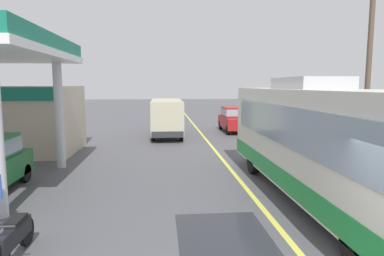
{
  "coord_description": "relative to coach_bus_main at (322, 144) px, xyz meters",
  "views": [
    {
      "loc": [
        -2.8,
        -4.42,
        3.44
      ],
      "look_at": [
        -1.5,
        10.0,
        1.6
      ],
      "focal_mm": 31.57,
      "sensor_mm": 36.0,
      "label": 1
    }
  ],
  "objects": [
    {
      "name": "motorcycle_parked_forecourt",
      "position": [
        -7.62,
        -2.73,
        -1.28
      ],
      "size": [
        0.55,
        1.8,
        0.92
      ],
      "color": "black",
      "rests_on": "ground"
    },
    {
      "name": "lane_divider_stripe",
      "position": [
        -1.87,
        10.03,
        -1.72
      ],
      "size": [
        0.16,
        50.0,
        0.01
      ],
      "primitive_type": "cube",
      "color": "#D8CC4C",
      "rests_on": "ground"
    },
    {
      "name": "utility_pole_roadside",
      "position": [
        4.88,
        5.62,
        2.56
      ],
      "size": [
        1.8,
        0.24,
        8.19
      ],
      "color": "brown",
      "rests_on": "ground"
    },
    {
      "name": "minibus_opposing_lane",
      "position": [
        -4.35,
        13.44,
        -0.25
      ],
      "size": [
        2.04,
        6.13,
        2.44
      ],
      "color": "#BFB799",
      "rests_on": "ground"
    },
    {
      "name": "coach_bus_main",
      "position": [
        0.0,
        0.0,
        0.0
      ],
      "size": [
        2.6,
        11.04,
        3.69
      ],
      "color": "silver",
      "rests_on": "ground"
    },
    {
      "name": "wet_puddle_patch",
      "position": [
        -3.29,
        -2.38,
        -1.72
      ],
      "size": [
        2.12,
        3.3,
        0.01
      ],
      "primitive_type": "cube",
      "color": "#26282D",
      "rests_on": "ground"
    },
    {
      "name": "ground",
      "position": [
        -1.87,
        15.03,
        -1.72
      ],
      "size": [
        120.0,
        120.0,
        0.0
      ],
      "primitive_type": "plane",
      "color": "#4C4C51"
    },
    {
      "name": "car_trailing_behind_bus",
      "position": [
        0.68,
        15.25,
        -0.71
      ],
      "size": [
        1.7,
        4.2,
        1.82
      ],
      "color": "maroon",
      "rests_on": "ground"
    }
  ]
}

